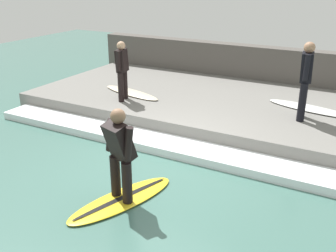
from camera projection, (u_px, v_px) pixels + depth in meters
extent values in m
plane|color=#426B60|center=(156.00, 168.00, 7.53)|extent=(28.00, 28.00, 0.00)
cube|color=slate|center=(222.00, 106.00, 10.27)|extent=(4.40, 10.03, 0.43)
cube|color=#544F49|center=(252.00, 69.00, 12.09)|extent=(0.50, 10.53, 1.42)
cube|color=white|center=(177.00, 147.00, 8.21)|extent=(0.78, 9.53, 0.17)
ellipsoid|color=yellow|center=(122.00, 199.00, 6.45)|extent=(2.12, 1.21, 0.06)
ellipsoid|color=black|center=(122.00, 198.00, 6.44)|extent=(1.81, 0.69, 0.01)
cylinder|color=black|center=(115.00, 176.00, 6.41)|extent=(0.16, 0.16, 0.70)
cylinder|color=black|center=(127.00, 182.00, 6.20)|extent=(0.16, 0.16, 0.70)
cube|color=black|center=(119.00, 141.00, 6.06)|extent=(0.52, 0.51, 0.66)
sphere|color=#846047|center=(118.00, 116.00, 5.91)|extent=(0.24, 0.24, 0.24)
cylinder|color=black|center=(110.00, 135.00, 6.20)|extent=(0.12, 0.19, 0.56)
cylinder|color=black|center=(128.00, 144.00, 5.89)|extent=(0.12, 0.19, 0.56)
cylinder|color=black|center=(125.00, 84.00, 10.07)|extent=(0.15, 0.15, 0.74)
cylinder|color=black|center=(121.00, 87.00, 9.82)|extent=(0.15, 0.15, 0.74)
cube|color=black|center=(122.00, 61.00, 9.71)|extent=(0.40, 0.32, 0.56)
sphere|color=tan|center=(121.00, 46.00, 9.57)|extent=(0.21, 0.21, 0.21)
cylinder|color=black|center=(125.00, 58.00, 9.88)|extent=(0.10, 0.12, 0.49)
cylinder|color=black|center=(119.00, 61.00, 9.51)|extent=(0.10, 0.12, 0.49)
ellipsoid|color=beige|center=(131.00, 93.00, 10.58)|extent=(0.96, 2.02, 0.06)
cylinder|color=black|center=(303.00, 98.00, 8.79)|extent=(0.16, 0.16, 0.86)
cylinder|color=black|center=(302.00, 102.00, 8.52)|extent=(0.16, 0.16, 0.86)
cube|color=black|center=(307.00, 67.00, 8.38)|extent=(0.43, 0.31, 0.63)
sphere|color=#A87A5B|center=(310.00, 47.00, 8.22)|extent=(0.24, 0.24, 0.24)
cylinder|color=black|center=(308.00, 63.00, 8.56)|extent=(0.12, 0.12, 0.55)
cylinder|color=black|center=(307.00, 68.00, 8.16)|extent=(0.12, 0.12, 0.55)
ellipsoid|color=white|center=(310.00, 108.00, 9.38)|extent=(0.94, 2.13, 0.06)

